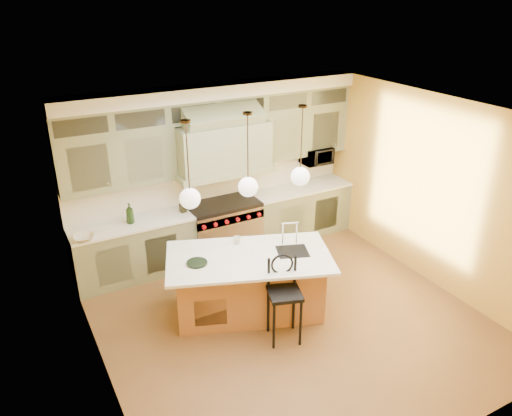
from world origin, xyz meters
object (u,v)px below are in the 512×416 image
range (223,228)px  counter_stool (284,294)px  kitchen_island (249,282)px  microwave (317,156)px

range → counter_stool: size_ratio=1.02×
kitchen_island → microwave: microwave is taller
counter_stool → kitchen_island: bearing=117.5°
counter_stool → microwave: microwave is taller
range → kitchen_island: (-0.40, -1.70, -0.01)m
kitchen_island → microwave: size_ratio=4.64×
kitchen_island → microwave: (2.35, 1.80, 0.98)m
range → counter_stool: (-0.27, -2.43, 0.19)m
counter_stool → range: bearing=101.5°
range → microwave: size_ratio=2.21×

